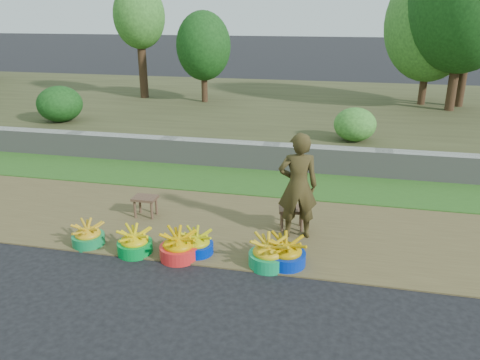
% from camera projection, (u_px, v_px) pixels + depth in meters
% --- Properties ---
extents(ground_plane, '(120.00, 120.00, 0.00)m').
position_uv_depth(ground_plane, '(221.00, 269.00, 5.99)').
color(ground_plane, black).
rests_on(ground_plane, ground).
extents(dirt_shoulder, '(80.00, 2.50, 0.02)m').
position_uv_depth(dirt_shoulder, '(242.00, 227.00, 7.13)').
color(dirt_shoulder, brown).
rests_on(dirt_shoulder, ground).
extents(grass_verge, '(80.00, 1.50, 0.04)m').
position_uv_depth(grass_verge, '(264.00, 182.00, 8.97)').
color(grass_verge, '#2C5D1D').
rests_on(grass_verge, ground).
extents(retaining_wall, '(80.00, 0.35, 0.55)m').
position_uv_depth(retaining_wall, '(271.00, 157.00, 9.66)').
color(retaining_wall, gray).
rests_on(retaining_wall, ground).
extents(earth_bank, '(80.00, 10.00, 0.50)m').
position_uv_depth(earth_bank, '(296.00, 111.00, 14.17)').
color(earth_bank, '#3F4022').
rests_on(earth_bank, ground).
extents(vegetation, '(37.02, 8.76, 4.66)m').
position_uv_depth(vegetation, '(222.00, 23.00, 12.90)').
color(vegetation, '#382516').
rests_on(vegetation, earth_bank).
extents(basin_a, '(0.45, 0.45, 0.33)m').
position_uv_depth(basin_a, '(88.00, 236.00, 6.55)').
color(basin_a, '#118142').
rests_on(basin_a, ground).
extents(basin_b, '(0.47, 0.47, 0.35)m').
position_uv_depth(basin_b, '(135.00, 243.00, 6.33)').
color(basin_b, '#008C2F').
rests_on(basin_b, ground).
extents(basin_c, '(0.51, 0.51, 0.38)m').
position_uv_depth(basin_c, '(179.00, 247.00, 6.19)').
color(basin_c, red).
rests_on(basin_c, ground).
extents(basin_d, '(0.45, 0.45, 0.34)m').
position_uv_depth(basin_d, '(197.00, 244.00, 6.31)').
color(basin_d, '#0022A6').
rests_on(basin_d, ground).
extents(basin_e, '(0.51, 0.51, 0.38)m').
position_uv_depth(basin_e, '(268.00, 254.00, 6.00)').
color(basin_e, '#0F9452').
rests_on(basin_e, ground).
extents(basin_f, '(0.52, 0.52, 0.39)m').
position_uv_depth(basin_f, '(286.00, 253.00, 6.02)').
color(basin_f, '#0428A3').
rests_on(basin_f, ground).
extents(stool_left, '(0.37, 0.28, 0.33)m').
position_uv_depth(stool_left, '(145.00, 201.00, 7.41)').
color(stool_left, '#503828').
rests_on(stool_left, dirt_shoulder).
extents(stool_right, '(0.42, 0.35, 0.33)m').
position_uv_depth(stool_right, '(292.00, 212.00, 6.97)').
color(stool_right, '#503828').
rests_on(stool_right, dirt_shoulder).
extents(vendor_woman, '(0.63, 0.48, 1.55)m').
position_uv_depth(vendor_woman, '(298.00, 186.00, 6.57)').
color(vendor_woman, black).
rests_on(vendor_woman, dirt_shoulder).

